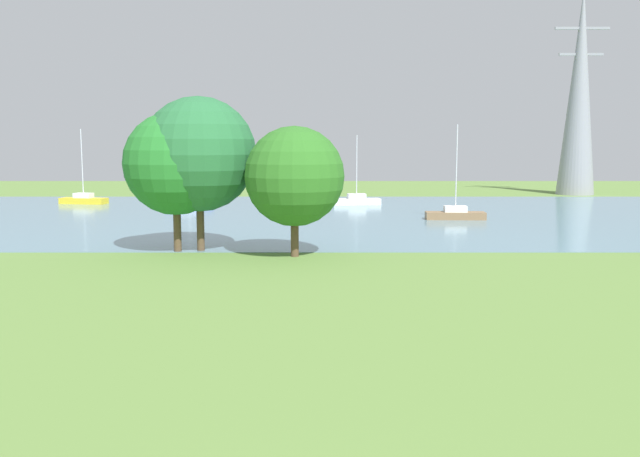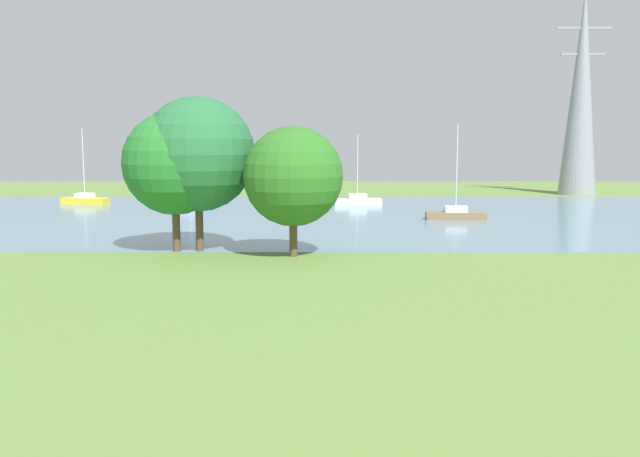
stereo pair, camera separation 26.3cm
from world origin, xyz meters
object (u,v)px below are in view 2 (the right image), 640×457
at_px(electricity_pylon, 581,92).
at_px(sailboat_brown, 456,214).
at_px(tree_east_near, 175,164).
at_px(tree_east_far, 198,154).
at_px(tree_mid_shore, 293,176).
at_px(sailboat_white, 357,200).
at_px(sailboat_blue, 190,200).
at_px(sailboat_yellow, 85,199).

bearing_deg(electricity_pylon, sailboat_brown, -126.32).
height_order(tree_east_near, tree_east_far, tree_east_far).
bearing_deg(electricity_pylon, tree_mid_shore, -125.63).
height_order(sailboat_brown, sailboat_white, sailboat_brown).
bearing_deg(electricity_pylon, sailboat_blue, -163.10).
xyz_separation_m(tree_mid_shore, electricity_pylon, (32.20, 44.93, 7.81)).
bearing_deg(sailboat_white, electricity_pylon, 26.71).
xyz_separation_m(sailboat_white, tree_mid_shore, (-5.08, -31.28, 3.95)).
bearing_deg(tree_mid_shore, sailboat_blue, 110.61).
relative_size(sailboat_yellow, sailboat_white, 1.09).
xyz_separation_m(sailboat_brown, tree_mid_shore, (-12.45, -18.06, 3.95)).
distance_m(sailboat_yellow, tree_east_far, 35.15).
height_order(tree_east_near, electricity_pylon, electricity_pylon).
distance_m(tree_east_far, electricity_pylon, 57.56).
height_order(sailboat_yellow, sailboat_brown, sailboat_brown).
distance_m(sailboat_brown, electricity_pylon, 35.36).
xyz_separation_m(sailboat_yellow, tree_mid_shore, (22.79, -32.18, 3.95)).
relative_size(tree_east_near, electricity_pylon, 0.33).
relative_size(sailboat_blue, electricity_pylon, 0.27).
height_order(sailboat_blue, sailboat_brown, sailboat_brown).
distance_m(sailboat_yellow, sailboat_brown, 37.96).
xyz_separation_m(sailboat_blue, tree_east_near, (5.04, -29.85, 4.61)).
xyz_separation_m(sailboat_brown, tree_east_near, (-19.27, -16.36, 4.59)).
bearing_deg(electricity_pylon, tree_east_far, -131.31).
xyz_separation_m(tree_east_near, tree_mid_shore, (6.82, -1.70, -0.65)).
bearing_deg(sailboat_white, sailboat_blue, 179.11).
relative_size(tree_east_far, tree_mid_shore, 1.24).
relative_size(sailboat_white, tree_east_far, 0.78).
distance_m(sailboat_yellow, sailboat_blue, 10.95).
relative_size(sailboat_white, electricity_pylon, 0.29).
distance_m(sailboat_white, electricity_pylon, 32.56).
relative_size(sailboat_brown, sailboat_white, 1.10).
bearing_deg(sailboat_blue, electricity_pylon, 16.90).
bearing_deg(sailboat_white, tree_east_far, -109.92).
xyz_separation_m(sailboat_blue, sailboat_white, (16.94, -0.26, 0.00)).
bearing_deg(sailboat_white, sailboat_yellow, 178.16).
height_order(sailboat_yellow, sailboat_blue, sailboat_yellow).
bearing_deg(sailboat_brown, tree_mid_shore, -124.58).
bearing_deg(sailboat_yellow, tree_mid_shore, -54.69).
bearing_deg(sailboat_yellow, sailboat_blue, -3.32).
distance_m(tree_east_near, tree_east_far, 1.42).
distance_m(tree_east_far, tree_mid_shore, 6.00).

